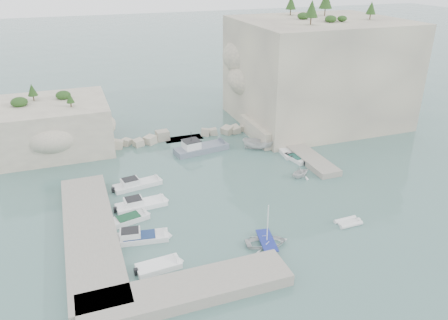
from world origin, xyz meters
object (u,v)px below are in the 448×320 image
object	(u,v)px
motorboat_d	(140,240)
work_boat	(202,151)
motorboat_b	(142,207)
tender_east_c	(286,154)
rowboat	(267,244)
motorboat_e	(159,268)
tender_east_d	(259,149)
motorboat_c	(129,221)
motorboat_a	(138,187)
inflatable_dinghy	(348,224)
tender_east_a	(300,177)
tender_east_b	(296,160)

from	to	relation	value
motorboat_d	work_boat	world-z (taller)	work_boat
motorboat_b	tender_east_c	distance (m)	23.71
rowboat	motorboat_e	bearing A→B (deg)	100.36
tender_east_d	work_boat	size ratio (longest dim) A/B	0.57
motorboat_c	tender_east_c	distance (m)	26.35
motorboat_b	motorboat_d	size ratio (longest dim) A/B	0.99
motorboat_a	rowboat	bearing A→B (deg)	-68.19
inflatable_dinghy	work_boat	size ratio (longest dim) A/B	0.33
motorboat_e	tender_east_a	xyz separation A→B (m)	(21.31, 11.99, 0.00)
inflatable_dinghy	work_boat	xyz separation A→B (m)	(-8.99, 23.95, 0.00)
tender_east_b	tender_east_d	world-z (taller)	tender_east_d
tender_east_a	tender_east_b	size ratio (longest dim) A/B	0.72
motorboat_b	rowboat	bearing A→B (deg)	-52.52
rowboat	tender_east_a	size ratio (longest dim) A/B	1.43
inflatable_dinghy	motorboat_c	bearing A→B (deg)	157.17
rowboat	motorboat_d	bearing A→B (deg)	77.14
inflatable_dinghy	work_boat	distance (m)	25.58
motorboat_d	rowboat	size ratio (longest dim) A/B	1.49
motorboat_a	motorboat_e	world-z (taller)	motorboat_a
motorboat_d	motorboat_e	xyz separation A→B (m)	(0.86, -5.05, 0.00)
motorboat_a	motorboat_c	size ratio (longest dim) A/B	1.37
motorboat_c	motorboat_d	world-z (taller)	motorboat_d
motorboat_c	tender_east_d	bearing A→B (deg)	18.10
tender_east_a	work_boat	bearing A→B (deg)	20.57
motorboat_c	motorboat_e	bearing A→B (deg)	-95.02
motorboat_c	inflatable_dinghy	size ratio (longest dim) A/B	1.62
motorboat_c	rowboat	world-z (taller)	rowboat
work_boat	motorboat_a	bearing A→B (deg)	-153.15
tender_east_b	tender_east_d	bearing A→B (deg)	19.76
motorboat_e	tender_east_c	size ratio (longest dim) A/B	0.97
tender_east_d	work_boat	xyz separation A→B (m)	(-8.38, 2.14, 0.00)
tender_east_c	tender_east_a	bearing A→B (deg)	171.92
motorboat_b	tender_east_d	world-z (taller)	tender_east_d
tender_east_c	motorboat_a	bearing A→B (deg)	101.50
tender_east_b	rowboat	bearing A→B (deg)	133.00
motorboat_b	inflatable_dinghy	world-z (taller)	motorboat_b
inflatable_dinghy	tender_east_a	xyz separation A→B (m)	(0.60, 11.60, 0.00)
tender_east_a	work_boat	xyz separation A→B (m)	(-9.60, 12.35, 0.00)
rowboat	tender_east_c	distance (m)	22.65
motorboat_d	inflatable_dinghy	world-z (taller)	motorboat_d
tender_east_a	work_boat	size ratio (longest dim) A/B	0.34
motorboat_b	motorboat_e	distance (m)	11.52
motorboat_e	motorboat_a	bearing A→B (deg)	82.27
motorboat_c	tender_east_a	bearing A→B (deg)	-5.98
rowboat	tender_east_a	bearing A→B (deg)	-30.43
motorboat_b	tender_east_d	bearing A→B (deg)	24.11
tender_east_d	tender_east_c	bearing A→B (deg)	-108.56
motorboat_c	work_boat	xyz separation A→B (m)	(13.06, 15.38, 0.00)
tender_east_b	tender_east_c	xyz separation A→B (m)	(-0.34, 2.41, 0.00)
motorboat_a	work_boat	world-z (taller)	work_boat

